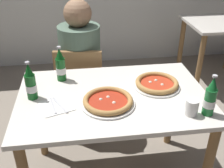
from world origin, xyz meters
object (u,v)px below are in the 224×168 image
(napkin_with_cutlery, at_px, (57,106))
(dining_table_main, at_px, (113,110))
(chair_behind_table, at_px, (81,86))
(diner_seated, at_px, (81,73))
(beer_bottle_right, at_px, (61,66))
(dining_table_background, at_px, (220,35))
(beer_bottle_left, at_px, (210,98))
(paper_cup, at_px, (192,107))
(beer_bottle_center, at_px, (31,83))
(pizza_margherita_near, at_px, (108,101))
(pizza_marinara_far, at_px, (157,84))

(napkin_with_cutlery, bearing_deg, dining_table_main, 13.12)
(chair_behind_table, xyz_separation_m, diner_seated, (0.01, 0.05, 0.10))
(dining_table_main, xyz_separation_m, beer_bottle_right, (-0.33, 0.25, 0.22))
(dining_table_background, bearing_deg, napkin_with_cutlery, -140.76)
(beer_bottle_left, bearing_deg, paper_cup, 175.88)
(chair_behind_table, relative_size, beer_bottle_right, 3.44)
(beer_bottle_center, distance_m, beer_bottle_right, 0.28)
(paper_cup, bearing_deg, beer_bottle_center, 161.89)
(dining_table_background, bearing_deg, beer_bottle_left, -119.93)
(beer_bottle_right, relative_size, napkin_with_cutlery, 1.08)
(diner_seated, bearing_deg, paper_cup, -57.38)
(dining_table_main, distance_m, paper_cup, 0.51)
(pizza_margherita_near, bearing_deg, beer_bottle_left, -17.34)
(diner_seated, distance_m, pizza_marinara_far, 0.79)
(diner_seated, height_order, pizza_marinara_far, diner_seated)
(beer_bottle_center, distance_m, napkin_with_cutlery, 0.21)
(dining_table_main, bearing_deg, diner_seated, 105.77)
(beer_bottle_left, height_order, paper_cup, beer_bottle_left)
(beer_bottle_right, xyz_separation_m, napkin_with_cutlery, (-0.02, -0.33, -0.10))
(diner_seated, distance_m, paper_cup, 1.12)
(beer_bottle_left, xyz_separation_m, beer_bottle_right, (-0.83, 0.52, 0.00))
(dining_table_background, relative_size, napkin_with_cutlery, 3.50)
(pizza_margherita_near, relative_size, pizza_marinara_far, 1.06)
(dining_table_main, xyz_separation_m, paper_cup, (0.41, -0.27, 0.16))
(dining_table_background, bearing_deg, pizza_margherita_near, -135.13)
(diner_seated, xyz_separation_m, pizza_margherita_near, (0.14, -0.76, 0.19))
(dining_table_main, relative_size, napkin_with_cutlery, 5.24)
(dining_table_main, distance_m, napkin_with_cutlery, 0.38)
(diner_seated, distance_m, pizza_margherita_near, 0.80)
(chair_behind_table, bearing_deg, dining_table_main, 115.45)
(beer_bottle_center, height_order, beer_bottle_right, same)
(dining_table_main, xyz_separation_m, napkin_with_cutlery, (-0.35, -0.08, 0.12))
(diner_seated, xyz_separation_m, dining_table_background, (1.65, 0.74, 0.01))
(dining_table_main, bearing_deg, chair_behind_table, 107.78)
(chair_behind_table, relative_size, beer_bottle_left, 3.44)
(diner_seated, relative_size, paper_cup, 12.73)
(diner_seated, relative_size, napkin_with_cutlery, 5.28)
(beer_bottle_center, distance_m, paper_cup, 0.95)
(beer_bottle_right, bearing_deg, beer_bottle_center, -128.57)
(dining_table_main, height_order, dining_table_background, same)
(dining_table_main, relative_size, paper_cup, 12.63)
(diner_seated, distance_m, dining_table_background, 1.81)
(beer_bottle_left, distance_m, napkin_with_cutlery, 0.88)
(chair_behind_table, distance_m, beer_bottle_right, 0.54)
(pizza_margherita_near, bearing_deg, dining_table_main, 66.20)
(beer_bottle_right, height_order, napkin_with_cutlery, beer_bottle_right)
(dining_table_background, xyz_separation_m, beer_bottle_right, (-1.79, -1.15, 0.26))
(chair_behind_table, height_order, dining_table_background, chair_behind_table)
(diner_seated, height_order, napkin_with_cutlery, diner_seated)
(diner_seated, height_order, beer_bottle_center, diner_seated)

